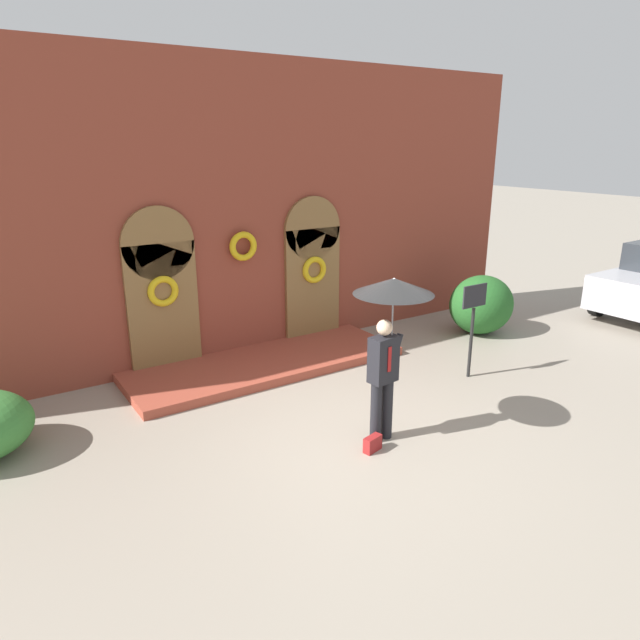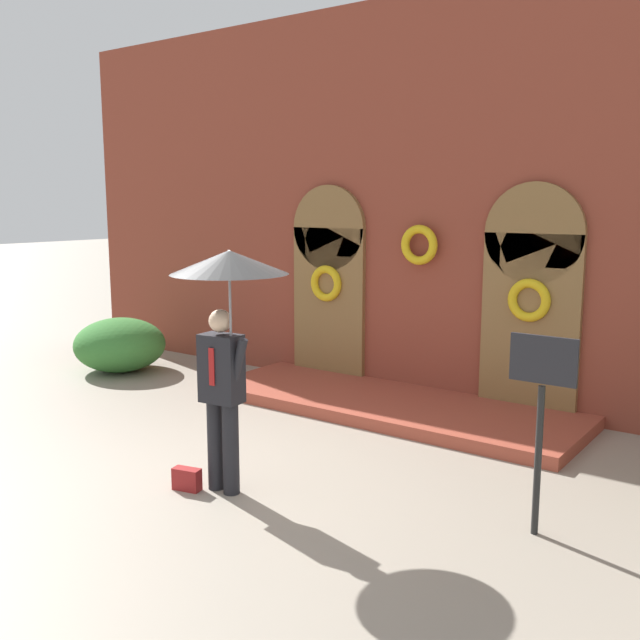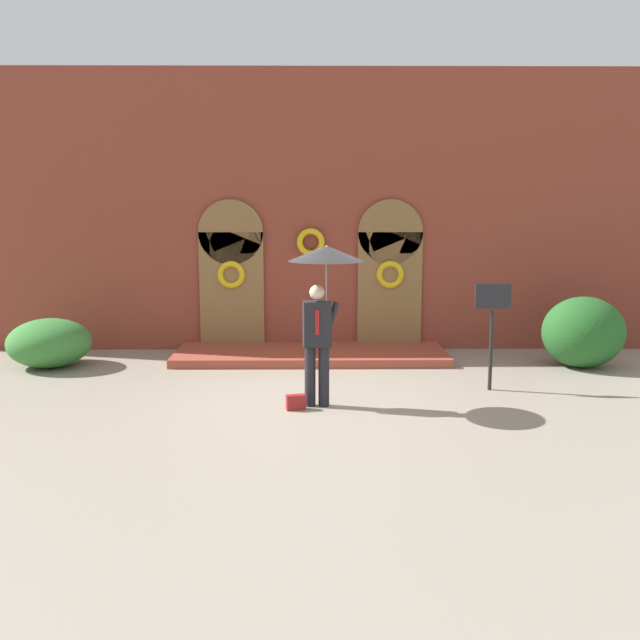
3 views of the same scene
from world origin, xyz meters
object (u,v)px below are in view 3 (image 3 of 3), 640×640
at_px(handbag, 296,402).
at_px(shrub_right, 583,332).
at_px(shrub_left, 49,343).
at_px(person_with_umbrella, 324,277).
at_px(sign_post, 492,318).

relative_size(handbag, shrub_right, 0.19).
distance_m(shrub_left, shrub_right, 9.75).
distance_m(handbag, shrub_right, 5.86).
relative_size(person_with_umbrella, shrub_left, 1.57).
bearing_deg(shrub_right, sign_post, -142.35).
distance_m(person_with_umbrella, shrub_right, 5.53).
height_order(handbag, shrub_right, shrub_right).
bearing_deg(person_with_umbrella, sign_post, 18.54).
bearing_deg(handbag, shrub_right, 14.01).
xyz_separation_m(sign_post, shrub_right, (2.09, 1.61, -0.51)).
bearing_deg(sign_post, handbag, -160.41).
distance_m(sign_post, shrub_right, 2.68).
xyz_separation_m(person_with_umbrella, shrub_right, (4.76, 2.51, -1.26)).
xyz_separation_m(shrub_left, shrub_right, (9.75, -0.12, 0.20)).
distance_m(person_with_umbrella, sign_post, 2.92).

